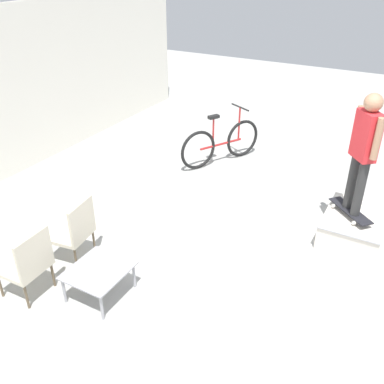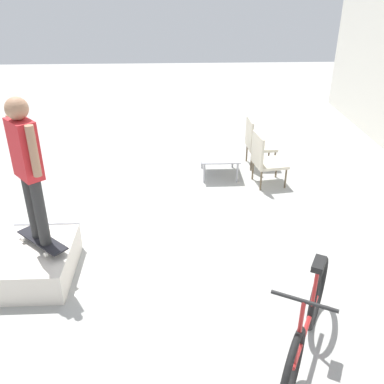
{
  "view_description": "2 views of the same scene",
  "coord_description": "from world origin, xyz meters",
  "px_view_note": "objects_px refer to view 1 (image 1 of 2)",
  "views": [
    {
      "loc": [
        -4.33,
        -1.44,
        3.75
      ],
      "look_at": [
        0.38,
        1.18,
        0.7
      ],
      "focal_mm": 40.0,
      "sensor_mm": 36.0,
      "label": 1
    },
    {
      "loc": [
        5.71,
        0.72,
        3.33
      ],
      "look_at": [
        0.51,
        0.95,
        0.63
      ],
      "focal_mm": 40.0,
      "sensor_mm": 36.0,
      "label": 2
    }
  ],
  "objects_px": {
    "coffee_table": "(98,273)",
    "patio_chair_left": "(28,262)",
    "bicycle": "(221,143)",
    "skateboard_on_ramp": "(350,211)",
    "skate_ramp_box": "(353,226)",
    "person_skater": "(364,145)",
    "patio_chair_right": "(75,229)"
  },
  "relations": [
    {
      "from": "skateboard_on_ramp",
      "to": "coffee_table",
      "type": "distance_m",
      "value": 3.64
    },
    {
      "from": "person_skater",
      "to": "coffee_table",
      "type": "relative_size",
      "value": 2.36
    },
    {
      "from": "person_skater",
      "to": "patio_chair_left",
      "type": "bearing_deg",
      "value": 95.0
    },
    {
      "from": "bicycle",
      "to": "coffee_table",
      "type": "bearing_deg",
      "value": -146.7
    },
    {
      "from": "skateboard_on_ramp",
      "to": "patio_chair_left",
      "type": "distance_m",
      "value": 4.43
    },
    {
      "from": "coffee_table",
      "to": "patio_chair_right",
      "type": "height_order",
      "value": "patio_chair_right"
    },
    {
      "from": "person_skater",
      "to": "coffee_table",
      "type": "bearing_deg",
      "value": 98.76
    },
    {
      "from": "skateboard_on_ramp",
      "to": "patio_chair_right",
      "type": "relative_size",
      "value": 0.78
    },
    {
      "from": "skate_ramp_box",
      "to": "patio_chair_right",
      "type": "distance_m",
      "value": 4.02
    },
    {
      "from": "coffee_table",
      "to": "person_skater",
      "type": "bearing_deg",
      "value": -41.36
    },
    {
      "from": "skateboard_on_ramp",
      "to": "bicycle",
      "type": "relative_size",
      "value": 0.43
    },
    {
      "from": "skate_ramp_box",
      "to": "skateboard_on_ramp",
      "type": "distance_m",
      "value": 0.29
    },
    {
      "from": "person_skater",
      "to": "patio_chair_right",
      "type": "bearing_deg",
      "value": 86.61
    },
    {
      "from": "skate_ramp_box",
      "to": "patio_chair_left",
      "type": "bearing_deg",
      "value": 134.64
    },
    {
      "from": "skateboard_on_ramp",
      "to": "person_skater",
      "type": "distance_m",
      "value": 1.03
    },
    {
      "from": "coffee_table",
      "to": "bicycle",
      "type": "relative_size",
      "value": 0.44
    },
    {
      "from": "skateboard_on_ramp",
      "to": "bicycle",
      "type": "xyz_separation_m",
      "value": [
        1.47,
        2.78,
        -0.06
      ]
    },
    {
      "from": "person_skater",
      "to": "coffee_table",
      "type": "distance_m",
      "value": 3.82
    },
    {
      "from": "coffee_table",
      "to": "patio_chair_right",
      "type": "bearing_deg",
      "value": 60.79
    },
    {
      "from": "patio_chair_right",
      "to": "skateboard_on_ramp",
      "type": "bearing_deg",
      "value": 118.36
    },
    {
      "from": "skate_ramp_box",
      "to": "skateboard_on_ramp",
      "type": "xyz_separation_m",
      "value": [
        -0.06,
        0.08,
        0.27
      ]
    },
    {
      "from": "coffee_table",
      "to": "bicycle",
      "type": "bearing_deg",
      "value": 5.09
    },
    {
      "from": "coffee_table",
      "to": "patio_chair_left",
      "type": "bearing_deg",
      "value": 118.21
    },
    {
      "from": "coffee_table",
      "to": "bicycle",
      "type": "height_order",
      "value": "bicycle"
    },
    {
      "from": "skate_ramp_box",
      "to": "skateboard_on_ramp",
      "type": "relative_size",
      "value": 1.61
    },
    {
      "from": "skateboard_on_ramp",
      "to": "patio_chair_left",
      "type": "relative_size",
      "value": 0.78
    },
    {
      "from": "person_skater",
      "to": "patio_chair_right",
      "type": "xyz_separation_m",
      "value": [
        -2.32,
        3.14,
        -1.0
      ]
    },
    {
      "from": "coffee_table",
      "to": "skate_ramp_box",
      "type": "bearing_deg",
      "value": -41.75
    },
    {
      "from": "skate_ramp_box",
      "to": "coffee_table",
      "type": "xyz_separation_m",
      "value": [
        -2.79,
        2.49,
        0.15
      ]
    },
    {
      "from": "coffee_table",
      "to": "patio_chair_left",
      "type": "height_order",
      "value": "patio_chair_left"
    },
    {
      "from": "skateboard_on_ramp",
      "to": "patio_chair_left",
      "type": "bearing_deg",
      "value": 87.36
    },
    {
      "from": "patio_chair_left",
      "to": "patio_chair_right",
      "type": "xyz_separation_m",
      "value": [
        0.8,
        0.0,
        0.0
      ]
    }
  ]
}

